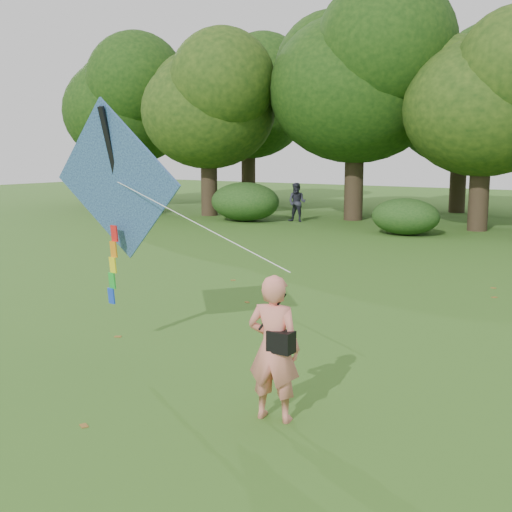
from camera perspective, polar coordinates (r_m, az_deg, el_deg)
The scene contains 7 objects.
ground at distance 8.87m, azimuth -1.57°, elevation -11.98°, with size 100.00×100.00×0.00m, color #265114.
man_kite_flyer at distance 7.74m, azimuth 1.59°, elevation -8.18°, with size 0.65×0.43×1.79m, color #EE8270.
bystander_left at distance 29.53m, azimuth 3.66°, elevation 4.78°, with size 0.87×0.68×1.79m, color #2A2A38.
crossbody_bag at distance 7.63m, azimuth 2.22°, elevation -7.54°, with size 0.43×0.20×0.71m.
flying_kite at distance 10.34m, azimuth -12.31°, elevation 6.30°, with size 5.05×1.46×3.27m.
shrub_band at distance 25.10m, azimuth 20.60°, elevation 3.31°, with size 39.15×3.22×1.88m.
fallen_leaves at distance 13.27m, azimuth 7.46°, elevation -4.80°, with size 10.75×11.90×0.01m.
Camera 1 is at (4.73, -6.78, 3.22)m, focal length 45.00 mm.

